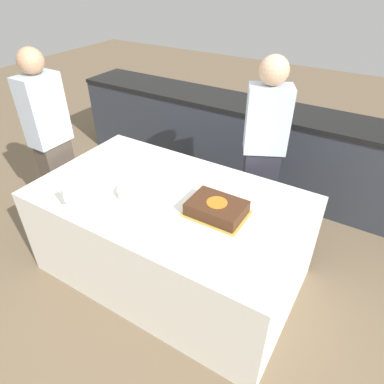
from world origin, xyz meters
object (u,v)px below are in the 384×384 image
(cake, at_px, (217,208))
(person_seated_left, at_px, (52,144))
(plate_stack, at_px, (133,192))
(wine_glass, at_px, (66,195))
(person_cutting_cake, at_px, (263,153))

(cake, relative_size, person_seated_left, 0.25)
(person_seated_left, bearing_deg, cake, -90.28)
(plate_stack, bearing_deg, person_seated_left, 172.04)
(cake, relative_size, wine_glass, 2.40)
(plate_stack, bearing_deg, cake, 12.14)
(plate_stack, relative_size, person_seated_left, 0.13)
(plate_stack, distance_m, wine_glass, 0.45)
(wine_glass, bearing_deg, plate_stack, 51.69)
(plate_stack, distance_m, person_seated_left, 1.01)
(wine_glass, xyz_separation_m, person_seated_left, (-0.72, 0.48, -0.02))
(person_cutting_cake, bearing_deg, person_seated_left, 0.27)
(cake, distance_m, plate_stack, 0.62)
(wine_glass, xyz_separation_m, person_cutting_cake, (0.88, 1.28, -0.02))
(person_cutting_cake, distance_m, person_seated_left, 1.79)
(plate_stack, bearing_deg, person_cutting_cake, 56.95)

